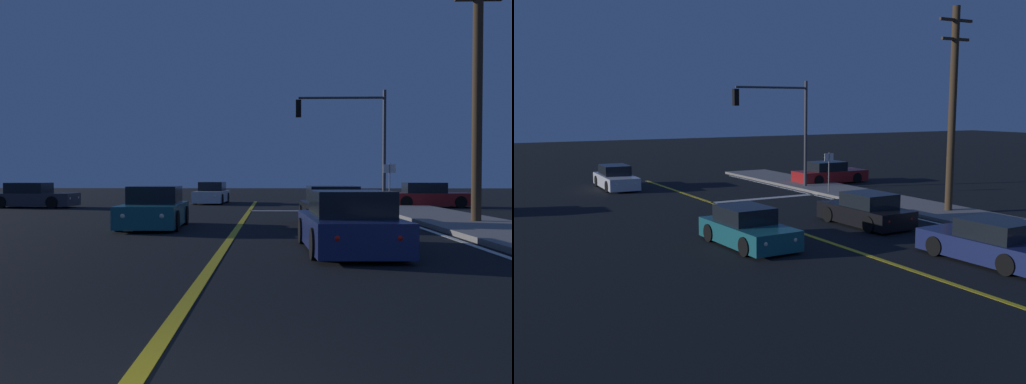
{
  "view_description": "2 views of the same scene",
  "coord_description": "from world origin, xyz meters",
  "views": [
    {
      "loc": [
        1.11,
        -3.48,
        1.63
      ],
      "look_at": [
        0.42,
        20.08,
        1.01
      ],
      "focal_mm": 39.23,
      "sensor_mm": 36.0,
      "label": 1
    },
    {
      "loc": [
        -12.2,
        -3.92,
        4.81
      ],
      "look_at": [
        0.6,
        18.77,
        1.1
      ],
      "focal_mm": 42.95,
      "sensor_mm": 36.0,
      "label": 2
    }
  ],
  "objects": [
    {
      "name": "lane_line_edge_right",
      "position": [
        5.89,
        12.52,
        0.01
      ],
      "size": [
        0.16,
        42.56,
        0.01
      ],
      "primitive_type": "cube",
      "color": "silver",
      "rests_on": "ground"
    },
    {
      "name": "car_parked_curb_navy",
      "position": [
        2.79,
        8.82,
        0.58
      ],
      "size": [
        2.07,
        4.47,
        1.34
      ],
      "rotation": [
        0.0,
        0.0,
        0.04
      ],
      "color": "navy",
      "rests_on": "ground"
    },
    {
      "name": "stop_bar",
      "position": [
        3.07,
        23.54,
        0.01
      ],
      "size": [
        6.14,
        0.5,
        0.01
      ],
      "primitive_type": "cube",
      "color": "silver",
      "rests_on": "ground"
    },
    {
      "name": "traffic_signal_near_right",
      "position": [
        5.3,
        25.84,
        4.15
      ],
      "size": [
        4.7,
        0.28,
        6.17
      ],
      "rotation": [
        0.0,
        0.0,
        3.14
      ],
      "color": "#38383D",
      "rests_on": "ground"
    },
    {
      "name": "car_mid_block_black",
      "position": [
        3.09,
        15.32,
        0.58
      ],
      "size": [
        2.01,
        4.22,
        1.34
      ],
      "rotation": [
        0.0,
        0.0,
        0.03
      ],
      "color": "black",
      "rests_on": "ground"
    },
    {
      "name": "car_following_oncoming_teal",
      "position": [
        -2.71,
        14.48,
        0.58
      ],
      "size": [
        2.05,
        4.21,
        1.34
      ],
      "rotation": [
        0.0,
        0.0,
        3.19
      ],
      "color": "#195960",
      "rests_on": "ground"
    },
    {
      "name": "sidewalk_right",
      "position": [
        7.74,
        12.52,
        0.07
      ],
      "size": [
        3.2,
        45.06,
        0.15
      ],
      "primitive_type": "cube",
      "color": "gray",
      "rests_on": "ground"
    },
    {
      "name": "utility_pole_right",
      "position": [
        8.04,
        15.69,
        4.68
      ],
      "size": [
        1.86,
        0.33,
        9.03
      ],
      "color": "#42301E",
      "rests_on": "ground"
    },
    {
      "name": "car_distant_tail_white",
      "position": [
        -2.67,
        31.29,
        0.58
      ],
      "size": [
        1.95,
        4.72,
        1.34
      ],
      "rotation": [
        0.0,
        0.0,
        3.1
      ],
      "color": "silver",
      "rests_on": "ground"
    },
    {
      "name": "car_side_waiting_red",
      "position": [
        9.6,
        27.21,
        0.58
      ],
      "size": [
        4.66,
        1.91,
        1.34
      ],
      "rotation": [
        0.0,
        0.0,
        -1.58
      ],
      "color": "maroon",
      "rests_on": "ground"
    },
    {
      "name": "street_sign_corner",
      "position": [
        6.64,
        23.04,
        1.55
      ],
      "size": [
        0.56,
        0.06,
        2.29
      ],
      "color": "slate",
      "rests_on": "ground"
    },
    {
      "name": "lane_line_center",
      "position": [
        0.0,
        12.52,
        0.01
      ],
      "size": [
        0.2,
        42.56,
        0.01
      ],
      "primitive_type": "cube",
      "color": "gold",
      "rests_on": "ground"
    }
  ]
}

